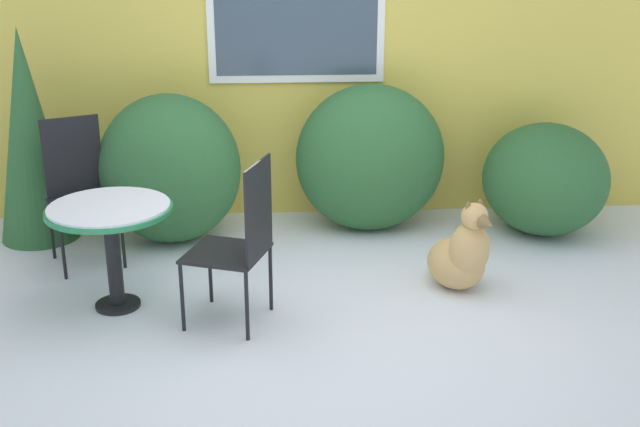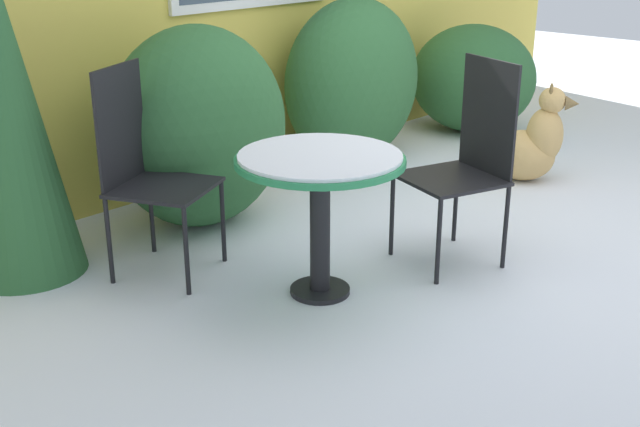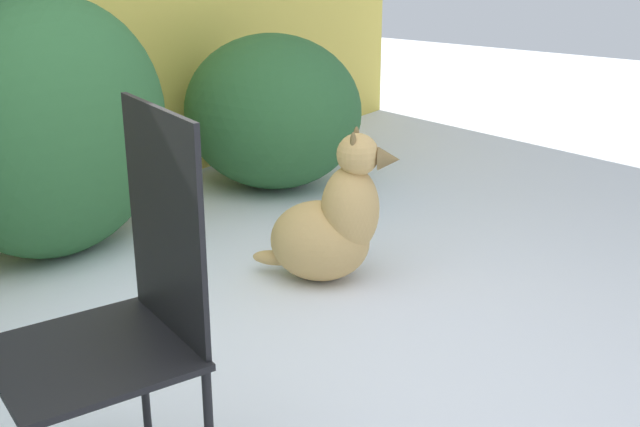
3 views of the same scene
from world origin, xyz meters
name	(u,v)px [view 3 (image 3 of 3)]	position (x,y,z in m)	size (l,w,h in m)	color
ground_plane	(298,423)	(0.00, 0.00, 0.00)	(16.00, 16.00, 0.00)	white
shrub_middle	(53,129)	(0.47, 1.74, 0.60)	(1.19, 0.76, 1.19)	#2D6033
shrub_right	(273,112)	(1.86, 1.59, 0.45)	(0.98, 1.05, 0.89)	#2D6033
patio_chair_far_side	(124,308)	(-0.51, 0.15, 0.56)	(0.58, 0.58, 1.05)	black
dog	(331,225)	(0.95, 0.54, 0.25)	(0.52, 0.61, 0.67)	tan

